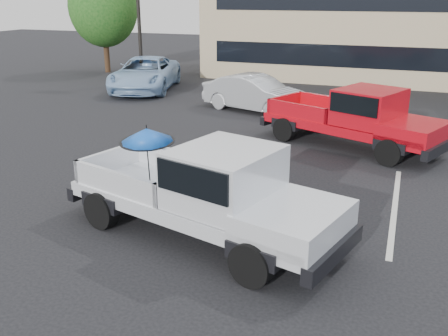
# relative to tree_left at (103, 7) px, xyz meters

# --- Properties ---
(ground) EXTENTS (90.00, 90.00, 0.00)m
(ground) POSITION_rel_tree_left_xyz_m (14.00, -17.00, -3.73)
(ground) COLOR black
(ground) RESTS_ON ground
(stripe_left) EXTENTS (0.12, 5.00, 0.01)m
(stripe_left) POSITION_rel_tree_left_xyz_m (11.00, -15.00, -3.73)
(stripe_left) COLOR silver
(stripe_left) RESTS_ON ground
(stripe_right) EXTENTS (0.12, 5.00, 0.01)m
(stripe_right) POSITION_rel_tree_left_xyz_m (17.00, -15.00, -3.73)
(stripe_right) COLOR silver
(stripe_right) RESTS_ON ground
(motel_building) EXTENTS (20.40, 8.40, 6.30)m
(motel_building) POSITION_rel_tree_left_xyz_m (16.00, 3.99, -0.53)
(motel_building) COLOR tan
(motel_building) RESTS_ON ground
(tree_left) EXTENTS (3.96, 3.96, 6.02)m
(tree_left) POSITION_rel_tree_left_xyz_m (0.00, 0.00, 0.00)
(tree_left) COLOR #332114
(tree_left) RESTS_ON ground
(silver_pickup) EXTENTS (6.01, 3.43, 2.06)m
(silver_pickup) POSITION_rel_tree_left_xyz_m (13.80, -17.80, -2.68)
(silver_pickup) COLOR black
(silver_pickup) RESTS_ON ground
(red_pickup) EXTENTS (5.93, 3.99, 1.85)m
(red_pickup) POSITION_rel_tree_left_xyz_m (15.81, -10.71, -2.72)
(red_pickup) COLOR black
(red_pickup) RESTS_ON ground
(silver_sedan) EXTENTS (4.59, 2.77, 1.43)m
(silver_sedan) POSITION_rel_tree_left_xyz_m (11.29, -6.90, -3.02)
(silver_sedan) COLOR #A5A9AD
(silver_sedan) RESTS_ON ground
(blue_suv) EXTENTS (3.96, 6.13, 1.57)m
(blue_suv) POSITION_rel_tree_left_xyz_m (4.96, -4.38, -2.95)
(blue_suv) COLOR #93B6DB
(blue_suv) RESTS_ON ground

